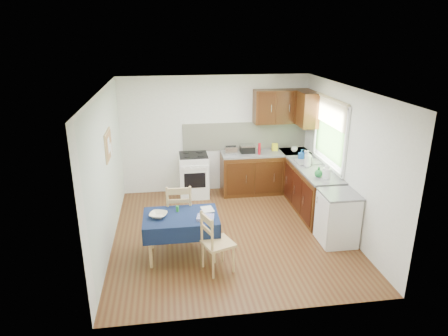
{
  "coord_description": "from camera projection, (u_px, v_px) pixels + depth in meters",
  "views": [
    {
      "loc": [
        -1.0,
        -6.14,
        3.37
      ],
      "look_at": [
        -0.08,
        0.2,
        1.15
      ],
      "focal_mm": 32.0,
      "sensor_mm": 36.0,
      "label": 1
    }
  ],
  "objects": [
    {
      "name": "plate_bowl",
      "position": [
        158.0,
        215.0,
        6.03
      ],
      "size": [
        0.33,
        0.33,
        0.06
      ],
      "primitive_type": "imported",
      "rotation": [
        0.0,
        0.0,
        -0.31
      ],
      "color": "#F8EBCB",
      "rests_on": "dining_table"
    },
    {
      "name": "worktop_right",
      "position": [
        314.0,
        169.0,
        7.54
      ],
      "size": [
        0.6,
        1.7,
        0.04
      ],
      "primitive_type": "cube",
      "color": "slate",
      "rests_on": "base_cabinets"
    },
    {
      "name": "spice_jar",
      "position": [
        177.0,
        209.0,
        6.21
      ],
      "size": [
        0.05,
        0.05,
        0.09
      ],
      "primitive_type": "cylinder",
      "color": "#268D32",
      "rests_on": "dining_table"
    },
    {
      "name": "worktop_corner",
      "position": [
        295.0,
        152.0,
        8.61
      ],
      "size": [
        0.6,
        0.6,
        0.04
      ],
      "primitive_type": "cube",
      "color": "slate",
      "rests_on": "base_cabinets"
    },
    {
      "name": "base_cabinets",
      "position": [
        286.0,
        181.0,
        8.2
      ],
      "size": [
        1.9,
        2.3,
        0.86
      ],
      "color": "black",
      "rests_on": "ground"
    },
    {
      "name": "sandwich_press",
      "position": [
        247.0,
        149.0,
        8.47
      ],
      "size": [
        0.29,
        0.25,
        0.17
      ],
      "rotation": [
        0.0,
        0.0,
        -0.1
      ],
      "color": "black",
      "rests_on": "worktop_back"
    },
    {
      "name": "dining_table",
      "position": [
        181.0,
        222.0,
        6.12
      ],
      "size": [
        1.14,
        0.77,
        0.69
      ],
      "rotation": [
        0.0,
        0.0,
        0.07
      ],
      "color": "#0F1C3D",
      "rests_on": "ground"
    },
    {
      "name": "book",
      "position": [
        202.0,
        210.0,
        6.25
      ],
      "size": [
        0.21,
        0.27,
        0.02
      ],
      "primitive_type": "imported",
      "rotation": [
        0.0,
        0.0,
        0.15
      ],
      "color": "white",
      "rests_on": "dining_table"
    },
    {
      "name": "tea_towel",
      "position": [
        205.0,
        218.0,
        5.97
      ],
      "size": [
        0.29,
        0.24,
        0.05
      ],
      "primitive_type": "cube",
      "rotation": [
        0.0,
        0.0,
        -0.19
      ],
      "color": "navy",
      "rests_on": "dining_table"
    },
    {
      "name": "upper_cabinets",
      "position": [
        290.0,
        107.0,
        8.27
      ],
      "size": [
        1.2,
        0.85,
        0.7
      ],
      "color": "black",
      "rests_on": "wall_back"
    },
    {
      "name": "soap_bottle_b",
      "position": [
        301.0,
        154.0,
        8.01
      ],
      "size": [
        0.11,
        0.1,
        0.2
      ],
      "primitive_type": "imported",
      "rotation": [
        0.0,
        0.0,
        1.71
      ],
      "color": "blue",
      "rests_on": "worktop_right"
    },
    {
      "name": "fridge",
      "position": [
        338.0,
        218.0,
        6.56
      ],
      "size": [
        0.58,
        0.6,
        0.89
      ],
      "color": "white",
      "rests_on": "ground"
    },
    {
      "name": "toaster",
      "position": [
        231.0,
        150.0,
        8.33
      ],
      "size": [
        0.25,
        0.15,
        0.19
      ],
      "rotation": [
        0.0,
        0.0,
        -0.13
      ],
      "color": "#B6B7BB",
      "rests_on": "worktop_back"
    },
    {
      "name": "ceiling",
      "position": [
        231.0,
        89.0,
        6.17
      ],
      "size": [
        4.0,
        4.2,
        0.02
      ],
      "primitive_type": "cube",
      "color": "white",
      "rests_on": "wall_back"
    },
    {
      "name": "dish_rack",
      "position": [
        308.0,
        161.0,
        7.84
      ],
      "size": [
        0.46,
        0.35,
        0.22
      ],
      "rotation": [
        0.0,
        0.0,
        0.22
      ],
      "color": "gray",
      "rests_on": "worktop_right"
    },
    {
      "name": "wall_left",
      "position": [
        106.0,
        172.0,
        6.31
      ],
      "size": [
        0.02,
        4.2,
        2.5
      ],
      "primitive_type": "cube",
      "color": "silver",
      "rests_on": "ground"
    },
    {
      "name": "stove",
      "position": [
        194.0,
        175.0,
        8.45
      ],
      "size": [
        0.6,
        0.61,
        0.92
      ],
      "color": "white",
      "rests_on": "ground"
    },
    {
      "name": "yellow_packet",
      "position": [
        275.0,
        147.0,
        8.6
      ],
      "size": [
        0.12,
        0.09,
        0.16
      ],
      "primitive_type": "cube",
      "rotation": [
        0.0,
        0.0,
        -0.06
      ],
      "color": "yellow",
      "rests_on": "worktop_back"
    },
    {
      "name": "corkboard",
      "position": [
        108.0,
        145.0,
        6.48
      ],
      "size": [
        0.04,
        0.62,
        0.47
      ],
      "color": "tan",
      "rests_on": "wall_left"
    },
    {
      "name": "wall_right",
      "position": [
        346.0,
        160.0,
        6.85
      ],
      "size": [
        0.02,
        4.2,
        2.5
      ],
      "primitive_type": "cube",
      "color": "silver",
      "rests_on": "ground"
    },
    {
      "name": "sauce_bottle",
      "position": [
        259.0,
        149.0,
        8.31
      ],
      "size": [
        0.06,
        0.06,
        0.24
      ],
      "primitive_type": "cylinder",
      "color": "#B60E1A",
      "rests_on": "worktop_back"
    },
    {
      "name": "chair_near",
      "position": [
        215.0,
        241.0,
        5.75
      ],
      "size": [
        0.53,
        0.53,
        0.93
      ],
      "rotation": [
        0.0,
        0.0,
        1.93
      ],
      "color": "tan",
      "rests_on": "ground"
    },
    {
      "name": "wall_back",
      "position": [
        215.0,
        134.0,
        8.54
      ],
      "size": [
        4.0,
        0.02,
        2.5
      ],
      "primitive_type": "cube",
      "color": "silver",
      "rests_on": "ground"
    },
    {
      "name": "floor",
      "position": [
        230.0,
        233.0,
        6.99
      ],
      "size": [
        4.2,
        4.2,
        0.0
      ],
      "primitive_type": "plane",
      "color": "#512B15",
      "rests_on": "ground"
    },
    {
      "name": "chair_far",
      "position": [
        179.0,
        211.0,
        6.6
      ],
      "size": [
        0.46,
        0.46,
        1.02
      ],
      "rotation": [
        0.0,
        0.0,
        3.12
      ],
      "color": "tan",
      "rests_on": "ground"
    },
    {
      "name": "kettle",
      "position": [
        327.0,
        172.0,
        6.99
      ],
      "size": [
        0.15,
        0.15,
        0.25
      ],
      "color": "white",
      "rests_on": "worktop_right"
    },
    {
      "name": "soap_bottle_c",
      "position": [
        319.0,
        172.0,
        7.06
      ],
      "size": [
        0.15,
        0.15,
        0.18
      ],
      "primitive_type": "imported",
      "rotation": [
        0.0,
        0.0,
        3.09
      ],
      "color": "#238239",
      "rests_on": "worktop_right"
    },
    {
      "name": "wall_front",
      "position": [
        260.0,
        224.0,
        4.61
      ],
      "size": [
        4.0,
        0.02,
        2.5
      ],
      "primitive_type": "cube",
      "color": "silver",
      "rests_on": "ground"
    },
    {
      "name": "splashback",
      "position": [
        245.0,
        136.0,
        8.63
      ],
      "size": [
        2.7,
        0.02,
        0.6
      ],
      "primitive_type": "cube",
      "color": "#F1ECCC",
      "rests_on": "wall_back"
    },
    {
      "name": "worktop_back",
      "position": [
        266.0,
        153.0,
        8.52
      ],
      "size": [
        1.9,
        0.6,
        0.04
      ],
      "primitive_type": "cube",
      "color": "slate",
      "rests_on": "base_cabinets"
    },
    {
      "name": "soap_bottle_a",
      "position": [
        308.0,
        159.0,
        7.55
      ],
      "size": [
        0.17,
        0.17,
        0.32
      ],
      "primitive_type": "imported",
      "rotation": [
        0.0,
        0.0,
        0.45
      ],
      "color": "white",
      "rests_on": "worktop_right"
    },
    {
      "name": "cup",
      "position": [
        294.0,
        149.0,
        8.52
      ],
      "size": [
        0.17,
        0.17,
        0.11
      ],
      "primitive_type": "imported",
      "rotation": [
        0.0,
        0.0,
        0.24
      ],
      "color": "silver",
      "rests_on": "worktop_back"
    },
    {
      "name": "window",
      "position": [
        330.0,
        128.0,
        7.37
      ],
      "size": [
        0.04,
        1.48,
        1.26
      ],
      "color": "#365F27",
      "rests_on": "wall_right"
    }
  ]
}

